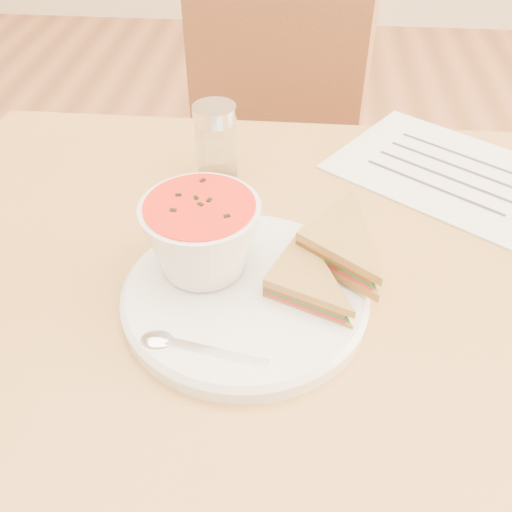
# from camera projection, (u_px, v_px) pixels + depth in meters

# --- Properties ---
(dining_table) EXTENTS (1.00, 0.70, 0.75)m
(dining_table) POSITION_uv_depth(u_px,v_px,m) (285.00, 436.00, 0.92)
(dining_table) COLOR #9B5B30
(dining_table) RESTS_ON floor
(chair_far) EXTENTS (0.54, 0.54, 0.93)m
(chair_far) POSITION_uv_depth(u_px,v_px,m) (233.00, 206.00, 1.24)
(chair_far) COLOR brown
(chair_far) RESTS_ON floor
(plate) EXTENTS (0.34, 0.34, 0.02)m
(plate) POSITION_uv_depth(u_px,v_px,m) (245.00, 296.00, 0.63)
(plate) COLOR white
(plate) RESTS_ON dining_table
(soup_bowl) EXTENTS (0.13, 0.13, 0.09)m
(soup_bowl) POSITION_uv_depth(u_px,v_px,m) (202.00, 239.00, 0.62)
(soup_bowl) COLOR white
(soup_bowl) RESTS_ON plate
(sandwich_half_a) EXTENTS (0.13, 0.13, 0.03)m
(sandwich_half_a) POSITION_uv_depth(u_px,v_px,m) (263.00, 290.00, 0.60)
(sandwich_half_a) COLOR #BC9742
(sandwich_half_a) RESTS_ON plate
(sandwich_half_b) EXTENTS (0.16, 0.16, 0.03)m
(sandwich_half_b) POSITION_uv_depth(u_px,v_px,m) (295.00, 245.00, 0.63)
(sandwich_half_b) COLOR #BC9742
(sandwich_half_b) RESTS_ON plate
(spoon) EXTENTS (0.18, 0.06, 0.01)m
(spoon) POSITION_uv_depth(u_px,v_px,m) (205.00, 351.00, 0.55)
(spoon) COLOR silver
(spoon) RESTS_ON plate
(paper_menu) EXTENTS (0.39, 0.37, 0.00)m
(paper_menu) POSITION_uv_depth(u_px,v_px,m) (449.00, 172.00, 0.83)
(paper_menu) COLOR white
(paper_menu) RESTS_ON dining_table
(condiment_shaker) EXTENTS (0.07, 0.07, 0.11)m
(condiment_shaker) POSITION_uv_depth(u_px,v_px,m) (216.00, 142.00, 0.79)
(condiment_shaker) COLOR silver
(condiment_shaker) RESTS_ON dining_table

